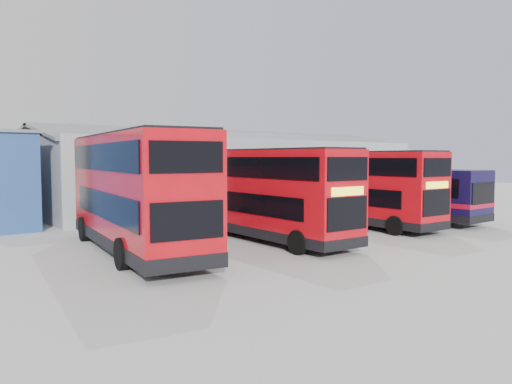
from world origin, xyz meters
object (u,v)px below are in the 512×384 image
object	(u,v)px
maintenance_shed	(231,172)
single_decker_blue	(392,194)
double_decker_centre	(268,195)
double_decker_right	(360,189)
double_decker_left	(135,194)

from	to	relation	value
maintenance_shed	single_decker_blue	distance (m)	13.90
maintenance_shed	double_decker_centre	bearing A→B (deg)	-120.01
double_decker_right	maintenance_shed	bearing A→B (deg)	86.41
double_decker_right	double_decker_left	bearing A→B (deg)	-179.07
double_decker_centre	double_decker_left	bearing A→B (deg)	172.98
maintenance_shed	double_decker_right	distance (m)	14.59
double_decker_right	single_decker_blue	world-z (taller)	double_decker_right
maintenance_shed	double_decker_centre	size ratio (longest dim) A/B	3.08
maintenance_shed	double_decker_right	xyz separation A→B (m)	(-1.69, -14.49, -0.56)
double_decker_left	double_decker_centre	size ratio (longest dim) A/B	1.15
double_decker_centre	double_decker_right	distance (m)	6.99
double_decker_centre	double_decker_right	xyz separation A→B (m)	(6.97, 0.51, -0.02)
double_decker_left	maintenance_shed	bearing A→B (deg)	-127.37
double_decker_left	double_decker_right	size ratio (longest dim) A/B	1.16
maintenance_shed	double_decker_right	bearing A→B (deg)	-96.66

